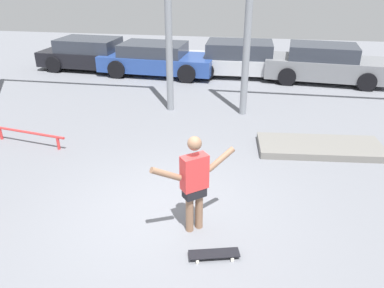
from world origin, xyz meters
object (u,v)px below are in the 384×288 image
(skateboarder, at_px, (194,180))
(parked_car_silver, at_px, (242,59))
(parked_car_blue, at_px, (157,59))
(parked_car_black, at_px, (92,54))
(parked_car_grey, at_px, (325,64))
(grind_rail, at_px, (28,134))
(skateboard, at_px, (214,254))
(manual_pad, at_px, (320,147))

(skateboarder, relative_size, parked_car_silver, 0.37)
(skateboarder, relative_size, parked_car_blue, 0.37)
(parked_car_black, relative_size, parked_car_silver, 0.97)
(parked_car_silver, distance_m, parked_car_grey, 3.08)
(parked_car_black, height_order, parked_car_blue, parked_car_black)
(grind_rail, bearing_deg, skateboard, -33.01)
(parked_car_silver, xyz_separation_m, parked_car_grey, (3.06, -0.39, 0.02))
(parked_car_blue, relative_size, parked_car_grey, 1.02)
(manual_pad, distance_m, parked_car_blue, 8.17)
(grind_rail, distance_m, parked_car_grey, 10.47)
(manual_pad, height_order, parked_car_grey, parked_car_grey)
(skateboarder, distance_m, skateboard, 1.14)
(grind_rail, xyz_separation_m, parked_car_blue, (1.50, 6.85, 0.34))
(skateboard, height_order, grind_rail, grind_rail)
(skateboarder, xyz_separation_m, manual_pad, (2.48, 3.37, -0.85))
(skateboarder, height_order, manual_pad, skateboarder)
(parked_car_blue, xyz_separation_m, parked_car_silver, (3.34, 0.41, 0.03))
(manual_pad, xyz_separation_m, parked_car_blue, (-5.48, 6.04, 0.53))
(skateboarder, xyz_separation_m, parked_car_grey, (3.39, 9.43, -0.27))
(skateboarder, relative_size, grind_rail, 0.81)
(skateboard, xyz_separation_m, grind_rail, (-4.90, 3.18, 0.21))
(manual_pad, relative_size, parked_car_black, 0.65)
(parked_car_black, bearing_deg, manual_pad, -33.72)
(parked_car_blue, xyz_separation_m, parked_car_grey, (6.40, 0.02, 0.05))
(parked_car_blue, bearing_deg, manual_pad, -44.31)
(grind_rail, height_order, parked_car_silver, parked_car_silver)
(parked_car_black, bearing_deg, skateboard, -55.15)
(parked_car_black, relative_size, parked_car_blue, 0.97)
(manual_pad, relative_size, parked_car_silver, 0.63)
(skateboarder, bearing_deg, skateboard, -95.84)
(skateboarder, distance_m, parked_car_black, 11.40)
(skateboarder, bearing_deg, parked_car_blue, 69.25)
(parked_car_blue, height_order, parked_car_silver, parked_car_silver)
(grind_rail, bearing_deg, parked_car_blue, 77.66)
(parked_car_grey, bearing_deg, parked_car_silver, 177.82)
(manual_pad, bearing_deg, parked_car_black, 142.44)
(parked_car_black, relative_size, parked_car_grey, 0.99)
(manual_pad, xyz_separation_m, grind_rail, (-6.98, -0.81, 0.19))
(parked_car_black, bearing_deg, grind_rail, -75.56)
(manual_pad, bearing_deg, parked_car_silver, 108.37)
(manual_pad, bearing_deg, grind_rail, -173.36)
(manual_pad, xyz_separation_m, parked_car_grey, (0.92, 6.06, 0.58))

